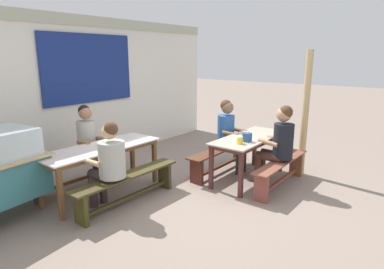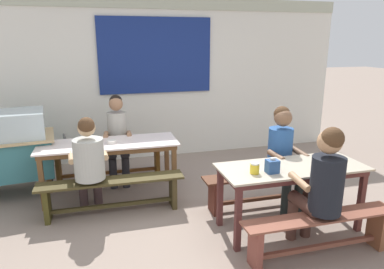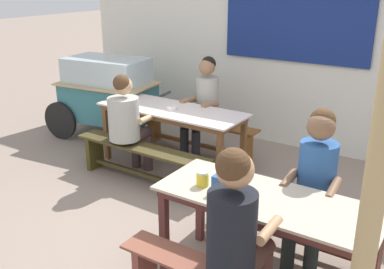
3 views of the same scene
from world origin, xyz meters
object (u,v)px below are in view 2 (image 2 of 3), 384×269
Objects in this scene: bench_near_front at (320,231)px; person_right_near_table at (283,152)px; person_left_back_turned at (89,159)px; bench_far_front at (112,190)px; person_near_front at (322,183)px; person_center_facing at (118,134)px; dining_table_near at (291,173)px; dining_table_far at (109,148)px; bench_near_back at (265,184)px; tissue_box at (272,166)px; bench_far_back at (109,161)px; food_cart at (0,148)px; condiment_jar at (255,168)px; soup_bowl at (112,142)px.

bench_near_front is 1.23× the size of person_right_near_table.
bench_near_front is 1.30× the size of person_left_back_turned.
person_near_front reaches higher than bench_far_front.
person_center_facing reaches higher than bench_near_front.
dining_table_far is at bearing 141.89° from dining_table_near.
bench_near_back is at bearing 90.63° from person_near_front.
bench_near_front is at bearing -56.93° from tissue_box.
bench_near_front is 2.66m from person_left_back_turned.
person_left_back_turned is at bearing -103.96° from bench_far_back.
person_right_near_table is at bearing -25.15° from dining_table_far.
bench_far_back is at bearing 125.43° from bench_near_front.
bench_far_front is 1.93m from bench_near_back.
food_cart reaches higher than bench_near_front.
dining_table_near is at bearing 9.82° from condiment_jar.
bench_far_back is 1.29× the size of person_near_front.
dining_table_far is at bearing -15.49° from food_cart.
bench_near_back is (1.90, -0.33, -0.01)m from bench_far_front.
bench_near_back is at bearing -21.42° from food_cart.
dining_table_near is at bearing -90.49° from bench_near_back.
bench_near_front is (1.88, -2.05, -0.39)m from dining_table_far.
soup_bowl is (-2.02, 0.92, 0.03)m from person_right_near_table.
dining_table_near is at bearing -48.68° from person_center_facing.
person_right_near_table is (2.05, -1.54, 0.45)m from bench_far_back.
food_cart reaches higher than bench_near_back.
food_cart is (-1.42, -0.18, 0.38)m from bench_far_back.
person_left_back_turned reaches higher than dining_table_far.
person_right_near_table is at bearing 80.72° from person_near_front.
dining_table_near is at bearing -37.75° from soup_bowl.
person_center_facing is 3.02m from person_near_front.
tissue_box reaches higher than condiment_jar.
bench_far_back is 0.98× the size of bench_far_front.
dining_table_near is 2.80m from bench_far_back.
person_right_near_table and person_center_facing have the same top height.
person_left_back_turned is 0.95× the size of person_center_facing.
tissue_box is at bearing -114.28° from bench_near_back.
dining_table_near is 10.03× the size of tissue_box.
tissue_box is at bearing -55.60° from person_center_facing.
food_cart reaches higher than soup_bowl.
person_right_near_table reaches higher than bench_far_back.
condiment_jar is (2.80, -1.95, 0.12)m from food_cart.
person_near_front is at bearing -99.28° from person_right_near_table.
dining_table_far is 2.24m from tissue_box.
dining_table_near is 0.36m from tissue_box.
condiment_jar is 2.03m from soup_bowl.
person_near_front is 0.51m from tissue_box.
person_near_front is (-0.16, -1.01, 0.02)m from person_right_near_table.
food_cart is 1.32× the size of person_near_front.
person_left_back_turned is (-2.14, 0.97, 0.04)m from dining_table_near.
person_near_front is at bearing -34.26° from person_left_back_turned.
person_near_front reaches higher than person_left_back_turned.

